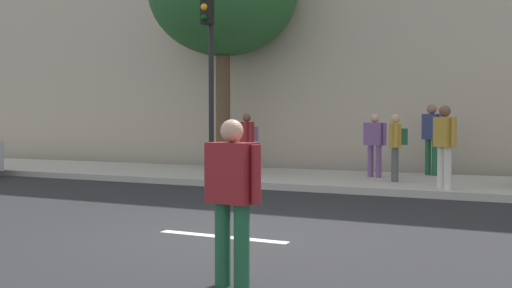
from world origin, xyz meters
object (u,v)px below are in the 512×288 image
Objects in this scene: pedestrian_with_bag at (232,191)px; pedestrian_tallest at (248,138)px; pedestrian_near_pole at (445,140)px; pedestrian_in_dark_shirt at (375,140)px; pedestrian_in_red_top at (432,134)px; pedestrian_with_backpack at (396,142)px; traffic_light at (209,54)px.

pedestrian_tallest reaches higher than pedestrian_with_bag.
pedestrian_near_pole is 2.70m from pedestrian_in_dark_shirt.
pedestrian_with_backpack is (-0.46, -1.92, -0.15)m from pedestrian_in_red_top.
traffic_light is at bearing -147.80° from pedestrian_in_dark_shirt.
pedestrian_with_backpack reaches higher than pedestrian_with_bag.
pedestrian_tallest is at bearing -158.79° from pedestrian_in_red_top.
pedestrian_in_dark_shirt is at bearing 10.56° from pedestrian_tallest.
pedestrian_in_dark_shirt is at bearing 133.57° from pedestrian_near_pole.
pedestrian_tallest is at bearing 164.65° from pedestrian_near_pole.
pedestrian_tallest is 0.94× the size of pedestrian_near_pole.
pedestrian_tallest is (-4.21, 8.73, 0.22)m from pedestrian_with_bag.
pedestrian_tallest is at bearing -169.44° from pedestrian_in_dark_shirt.
pedestrian_near_pole is at bearing -43.26° from pedestrian_with_backpack.
pedestrian_with_backpack is (-0.40, 8.46, 0.19)m from pedestrian_with_bag.
pedestrian_near_pole is 3.11m from pedestrian_in_red_top.
pedestrian_near_pole reaches higher than pedestrian_with_bag.
pedestrian_near_pole is at bearing -15.35° from pedestrian_tallest.
pedestrian_with_backpack is 0.99× the size of pedestrian_in_dark_shirt.
pedestrian_tallest is 1.01× the size of pedestrian_in_dark_shirt.
pedestrian_near_pole reaches higher than pedestrian_tallest.
pedestrian_with_backpack is at bearing 92.69° from pedestrian_with_bag.
traffic_light reaches higher than pedestrian_near_pole.
traffic_light is 5.58m from pedestrian_near_pole.
pedestrian_tallest is 0.87× the size of pedestrian_in_red_top.
traffic_light is at bearing -144.67° from pedestrian_in_red_top.
pedestrian_with_bag is 0.90× the size of pedestrian_near_pole.
pedestrian_tallest is 4.58m from pedestrian_in_red_top.
pedestrian_near_pole is at bearing -76.61° from pedestrian_in_red_top.
traffic_light is 4.45m from pedestrian_in_dark_shirt.
pedestrian_in_dark_shirt is (-1.14, -1.07, -0.13)m from pedestrian_in_red_top.
pedestrian_tallest is at bearing 176.06° from pedestrian_with_backpack.
pedestrian_with_bag is at bearing -58.27° from traffic_light.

